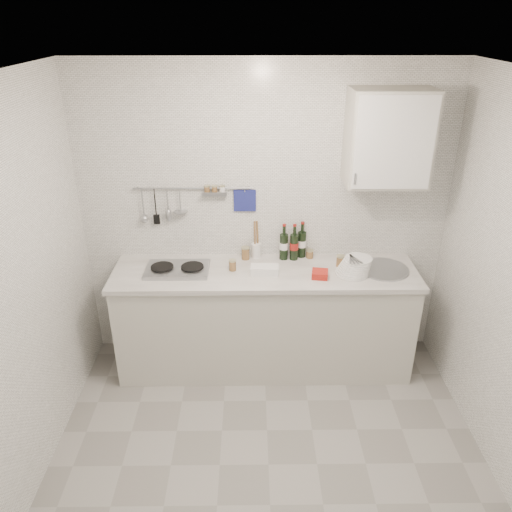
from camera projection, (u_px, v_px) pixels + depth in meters
The scene contains 17 objects.
floor at pixel (268, 465), 3.41m from camera, with size 3.00×3.00×0.00m, color slate.
ceiling at pixel (274, 80), 2.30m from camera, with size 3.00×3.00×0.00m, color silver.
back_wall at pixel (264, 218), 4.11m from camera, with size 3.00×0.02×2.50m, color silver.
wall_left at pixel (8, 311), 2.84m from camera, with size 0.02×2.80×2.50m, color silver.
counter at pixel (265, 321), 4.20m from camera, with size 2.44×0.64×0.96m.
wall_rail at pixel (190, 200), 4.00m from camera, with size 0.98×0.09×0.34m.
wall_cabinet at pixel (388, 138), 3.65m from camera, with size 0.60×0.38×0.70m.
plate_stack_hob at pixel (180, 269), 3.98m from camera, with size 0.31×0.30×0.02m.
plate_stack_sink at pixel (355, 266), 3.92m from camera, with size 0.29×0.27×0.13m.
wine_bottles at pixel (293, 241), 4.12m from camera, with size 0.23×0.12×0.31m.
butter_dish at pixel (265, 270), 3.93m from camera, with size 0.22×0.11×0.07m, color white.
strawberry_punnet at pixel (320, 274), 3.88m from camera, with size 0.12×0.12×0.05m, color red.
utensil_crock at pixel (256, 248), 4.18m from camera, with size 0.08×0.08×0.34m.
jar_a at pixel (245, 253), 4.15m from camera, with size 0.07×0.07×0.11m.
jar_b at pixel (310, 254), 4.18m from camera, with size 0.06×0.06×0.07m.
jar_c at pixel (340, 261), 4.04m from camera, with size 0.07×0.07×0.09m.
jar_d at pixel (233, 265), 3.97m from camera, with size 0.06×0.06×0.09m.
Camera 1 is at (-0.11, -2.43, 2.78)m, focal length 35.00 mm.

